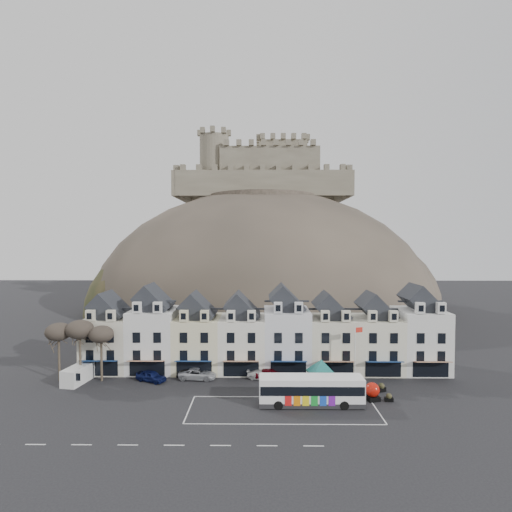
{
  "coord_description": "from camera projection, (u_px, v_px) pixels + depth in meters",
  "views": [
    {
      "loc": [
        -0.68,
        -44.7,
        19.89
      ],
      "look_at": [
        -1.39,
        24.0,
        17.09
      ],
      "focal_mm": 28.0,
      "sensor_mm": 36.0,
      "label": 1
    }
  ],
  "objects": [
    {
      "name": "car_navy",
      "position": [
        151.0,
        376.0,
        55.97
      ],
      "size": [
        4.83,
        3.51,
        1.53
      ],
      "primitive_type": "imported",
      "rotation": [
        0.0,
        0.0,
        1.14
      ],
      "color": "#0D1443",
      "rests_on": "ground"
    },
    {
      "name": "car_silver",
      "position": [
        198.0,
        374.0,
        56.9
      ],
      "size": [
        5.4,
        2.79,
        1.48
      ],
      "primitive_type": "imported",
      "rotation": [
        0.0,
        0.0,
        1.51
      ],
      "color": "#ADAFB5",
      "rests_on": "ground"
    },
    {
      "name": "townhouse_terrace",
      "position": [
        265.0,
        335.0,
        61.2
      ],
      "size": [
        54.4,
        9.35,
        11.8
      ],
      "color": "beige",
      "rests_on": "ground"
    },
    {
      "name": "car_white",
      "position": [
        262.0,
        375.0,
        56.76
      ],
      "size": [
        4.62,
        2.92,
        1.25
      ],
      "primitive_type": "imported",
      "rotation": [
        0.0,
        0.0,
        1.28
      ],
      "color": "silver",
      "rests_on": "ground"
    },
    {
      "name": "coach_bay_markings",
      "position": [
        283.0,
        410.0,
        46.69
      ],
      "size": [
        22.0,
        7.5,
        0.01
      ],
      "primitive_type": "cube",
      "color": "silver",
      "rests_on": "ground"
    },
    {
      "name": "bus_shelter",
      "position": [
        321.0,
        366.0,
        52.31
      ],
      "size": [
        6.51,
        6.51,
        4.2
      ],
      "rotation": [
        0.0,
        0.0,
        0.18
      ],
      "color": "black",
      "rests_on": "ground"
    },
    {
      "name": "tree_left_far",
      "position": [
        59.0,
        332.0,
        55.97
      ],
      "size": [
        3.61,
        3.61,
        8.24
      ],
      "color": "#3C3226",
      "rests_on": "ground"
    },
    {
      "name": "tree_left_near",
      "position": [
        101.0,
        335.0,
        55.93
      ],
      "size": [
        3.43,
        3.43,
        7.84
      ],
      "color": "#3C3226",
      "rests_on": "ground"
    },
    {
      "name": "flagpole",
      "position": [
        356.0,
        350.0,
        55.07
      ],
      "size": [
        1.13,
        0.38,
        8.04
      ],
      "rotation": [
        0.0,
        0.0,
        0.28
      ],
      "color": "silver",
      "rests_on": "ground"
    },
    {
      "name": "white_van",
      "position": [
        78.0,
        374.0,
        55.45
      ],
      "size": [
        2.93,
        5.3,
        2.29
      ],
      "rotation": [
        0.0,
        0.0,
        -0.15
      ],
      "color": "silver",
      "rests_on": "ground"
    },
    {
      "name": "bus",
      "position": [
        311.0,
        389.0,
        47.88
      ],
      "size": [
        12.45,
        2.95,
        3.51
      ],
      "rotation": [
        0.0,
        0.0,
        0.0
      ],
      "color": "#262628",
      "rests_on": "ground"
    },
    {
      "name": "ground",
      "position": [
        266.0,
        414.0,
        45.47
      ],
      "size": [
        300.0,
        300.0,
        0.0
      ],
      "primitive_type": "plane",
      "color": "black",
      "rests_on": "ground"
    },
    {
      "name": "planter_east",
      "position": [
        389.0,
        397.0,
        49.03
      ],
      "size": [
        1.04,
        0.71,
        1.01
      ],
      "rotation": [
        0.0,
        0.0,
        -0.06
      ],
      "color": "black",
      "rests_on": "ground"
    },
    {
      "name": "castle",
      "position": [
        264.0,
        172.0,
        119.69
      ],
      "size": [
        50.2,
        22.2,
        22.0
      ],
      "color": "#5D5647",
      "rests_on": "ground"
    },
    {
      "name": "planter_west",
      "position": [
        381.0,
        387.0,
        52.18
      ],
      "size": [
        1.28,
        0.98,
        1.15
      ],
      "rotation": [
        0.0,
        0.0,
        0.4
      ],
      "color": "black",
      "rests_on": "ground"
    },
    {
      "name": "car_maroon",
      "position": [
        270.0,
        374.0,
        56.89
      ],
      "size": [
        4.4,
        1.79,
        1.49
      ],
      "primitive_type": "imported",
      "rotation": [
        0.0,
        0.0,
        1.58
      ],
      "color": "#4F040D",
      "rests_on": "ground"
    },
    {
      "name": "red_buoy",
      "position": [
        372.0,
        391.0,
        49.37
      ],
      "size": [
        1.83,
        1.83,
        2.21
      ],
      "rotation": [
        0.0,
        0.0,
        0.27
      ],
      "color": "black",
      "rests_on": "ground"
    },
    {
      "name": "tree_left_mid",
      "position": [
        80.0,
        330.0,
        55.93
      ],
      "size": [
        3.78,
        3.78,
        8.64
      ],
      "color": "#3C3226",
      "rests_on": "ground"
    },
    {
      "name": "car_charcoal",
      "position": [
        309.0,
        379.0,
        54.87
      ],
      "size": [
        4.08,
        1.62,
        1.32
      ],
      "primitive_type": "imported",
      "rotation": [
        0.0,
        0.0,
        1.63
      ],
      "color": "black",
      "rests_on": "ground"
    },
    {
      "name": "car_black",
      "position": [
        190.0,
        373.0,
        57.54
      ],
      "size": [
        3.8,
        1.46,
        1.24
      ],
      "primitive_type": "imported",
      "rotation": [
        0.0,
        0.0,
        1.61
      ],
      "color": "black",
      "rests_on": "ground"
    },
    {
      "name": "castle_hill",
      "position": [
        267.0,
        309.0,
        114.34
      ],
      "size": [
        100.0,
        76.0,
        68.0
      ],
      "color": "#342F28",
      "rests_on": "ground"
    }
  ]
}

